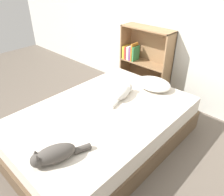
{
  "coord_description": "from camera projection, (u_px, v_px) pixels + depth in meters",
  "views": [
    {
      "loc": [
        1.43,
        -1.36,
        1.82
      ],
      "look_at": [
        0.0,
        0.16,
        0.55
      ],
      "focal_mm": 35.0,
      "sensor_mm": 36.0,
      "label": 1
    }
  ],
  "objects": [
    {
      "name": "ground_plane",
      "position": [
        103.0,
        142.0,
        2.63
      ],
      "size": [
        8.0,
        8.0,
        0.0
      ],
      "primitive_type": "plane",
      "color": "brown"
    },
    {
      "name": "cat_light",
      "position": [
        124.0,
        92.0,
        2.64
      ],
      "size": [
        0.21,
        0.48,
        0.14
      ],
      "rotation": [
        0.0,
        0.0,
        1.84
      ],
      "color": "beige",
      "rests_on": "bed"
    },
    {
      "name": "cat_dark",
      "position": [
        54.0,
        154.0,
        1.75
      ],
      "size": [
        0.26,
        0.49,
        0.15
      ],
      "rotation": [
        0.0,
        0.0,
        4.37
      ],
      "color": "#47423D",
      "rests_on": "bed"
    },
    {
      "name": "pillow",
      "position": [
        154.0,
        84.0,
        2.82
      ],
      "size": [
        0.46,
        0.36,
        0.12
      ],
      "color": "white",
      "rests_on": "bed"
    },
    {
      "name": "bookshelf",
      "position": [
        145.0,
        61.0,
        3.4
      ],
      "size": [
        0.81,
        0.26,
        1.07
      ],
      "color": "#8E6B47",
      "rests_on": "ground_plane"
    },
    {
      "name": "wall_back",
      "position": [
        179.0,
        16.0,
        2.88
      ],
      "size": [
        8.0,
        0.06,
        2.5
      ],
      "color": "silver",
      "rests_on": "ground_plane"
    },
    {
      "name": "bed",
      "position": [
        103.0,
        127.0,
        2.51
      ],
      "size": [
        1.38,
        2.09,
        0.45
      ],
      "color": "brown",
      "rests_on": "ground_plane"
    }
  ]
}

